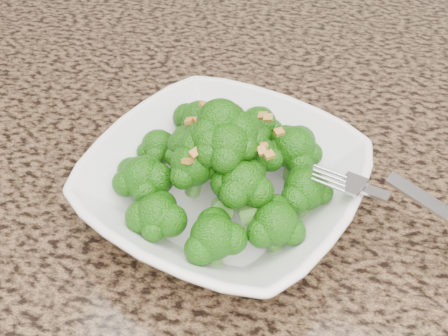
% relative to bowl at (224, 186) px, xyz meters
% --- Properties ---
extents(granite_counter, '(1.64, 1.04, 0.03)m').
position_rel_bowl_xyz_m(granite_counter, '(0.07, 0.09, -0.04)').
color(granite_counter, brown).
rests_on(granite_counter, cabinet).
extents(bowl, '(0.29, 0.29, 0.06)m').
position_rel_bowl_xyz_m(bowl, '(0.00, 0.00, 0.00)').
color(bowl, white).
rests_on(bowl, granite_counter).
extents(broccoli_pile, '(0.20, 0.20, 0.07)m').
position_rel_bowl_xyz_m(broccoli_pile, '(0.00, 0.00, 0.06)').
color(broccoli_pile, '#1C610B').
rests_on(broccoli_pile, bowl).
extents(garlic_topping, '(0.12, 0.12, 0.01)m').
position_rel_bowl_xyz_m(garlic_topping, '(-0.00, 0.00, 0.10)').
color(garlic_topping, '#B27B2B').
rests_on(garlic_topping, broccoli_pile).
extents(fork, '(0.18, 0.09, 0.01)m').
position_rel_bowl_xyz_m(fork, '(0.13, -0.01, 0.03)').
color(fork, silver).
rests_on(fork, bowl).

